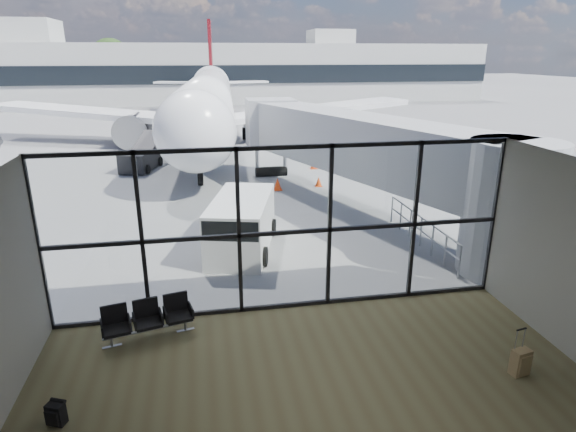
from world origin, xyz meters
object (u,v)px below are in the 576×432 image
object	(u,v)px
backpack	(56,414)
airliner	(207,100)
belt_loader	(141,158)
suitcase	(521,362)
service_van	(241,224)
seating_row	(147,317)

from	to	relation	value
backpack	airliner	bearing A→B (deg)	106.58
backpack	belt_loader	size ratio (longest dim) A/B	0.11
backpack	suitcase	bearing A→B (deg)	21.64
airliner	service_van	size ratio (longest dim) A/B	8.52
backpack	suitcase	xyz separation A→B (m)	(9.48, -0.27, 0.09)
seating_row	suitcase	xyz separation A→B (m)	(8.04, -3.05, -0.20)
backpack	airliner	world-z (taller)	airliner
airliner	backpack	bearing A→B (deg)	-93.34
backpack	suitcase	size ratio (longest dim) A/B	0.45
belt_loader	service_van	bearing A→B (deg)	-55.80
airliner	service_van	bearing A→B (deg)	-85.64
seating_row	backpack	bearing A→B (deg)	-130.80
suitcase	airliner	bearing A→B (deg)	88.59
service_van	belt_loader	bearing A→B (deg)	123.62
backpack	belt_loader	bearing A→B (deg)	114.68
seating_row	airliner	xyz separation A→B (m)	(2.35, 29.51, 2.57)
service_van	belt_loader	xyz separation A→B (m)	(-4.75, 13.81, -0.29)
seating_row	airliner	world-z (taller)	airliner
seating_row	belt_loader	xyz separation A→B (m)	(-1.97, 18.91, 0.14)
suitcase	airliner	xyz separation A→B (m)	(-5.69, 32.55, 2.77)
backpack	suitcase	distance (m)	9.48
seating_row	backpack	distance (m)	3.14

